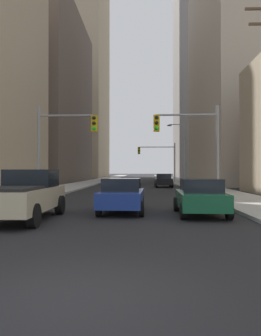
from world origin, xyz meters
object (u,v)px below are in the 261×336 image
Objects in this scene: sedan_black at (163,180)px; sedan_green at (200,197)px; sedan_blue at (122,195)px; traffic_signal_near_right at (189,136)px; pickup_truck_beige at (25,195)px; traffic_signal_near_left at (64,137)px; traffic_signal_far_right at (158,156)px.

sedan_green is at bearing -89.70° from sedan_black.
traffic_signal_near_right reaches higher than sedan_blue.
pickup_truck_beige is 0.91× the size of traffic_signal_near_left.
traffic_signal_far_right is (6.70, 38.34, 3.19)m from pickup_truck_beige.
traffic_signal_far_right is at bearing 80.09° from pickup_truck_beige.
traffic_signal_far_right is at bearing 91.37° from traffic_signal_near_right.
traffic_signal_near_left is at bearing -103.93° from traffic_signal_far_right.
traffic_signal_near_left is 1.00× the size of traffic_signal_near_right.
sedan_green is at bearing 12.49° from pickup_truck_beige.
sedan_blue is at bearing 166.37° from sedan_green.
traffic_signal_far_right reaches higher than sedan_green.
sedan_black is at bearing 82.19° from sedan_blue.
sedan_blue is at bearing -120.26° from traffic_signal_near_right.
traffic_signal_far_right reaches higher than sedan_blue.
pickup_truck_beige is at bearing -146.83° from sedan_blue.
sedan_green is 0.71× the size of traffic_signal_far_right.
sedan_black is 18.49m from traffic_signal_near_left.
sedan_blue is at bearing 33.17° from pickup_truck_beige.
sedan_blue is (3.56, 2.32, -0.16)m from pickup_truck_beige.
traffic_signal_near_left is (-7.34, -16.65, 3.28)m from sedan_black.
sedan_black is (6.74, 25.58, -0.16)m from pickup_truck_beige.
pickup_truck_beige is at bearing -167.51° from sedan_green.
pickup_truck_beige is 1.29× the size of sedan_black.
sedan_green is 3.41m from sedan_blue.
traffic_signal_near_right is 29.43m from traffic_signal_far_right.
traffic_signal_far_right is at bearing 76.07° from traffic_signal_near_left.
sedan_blue is at bearing -57.85° from traffic_signal_near_left.
sedan_blue is 0.71× the size of traffic_signal_far_right.
sedan_blue is 0.71× the size of traffic_signal_near_right.
pickup_truck_beige is 0.91× the size of traffic_signal_near_right.
traffic_signal_near_left is (-4.15, 6.60, 3.28)m from sedan_blue.
sedan_green and sedan_black have the same top height.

